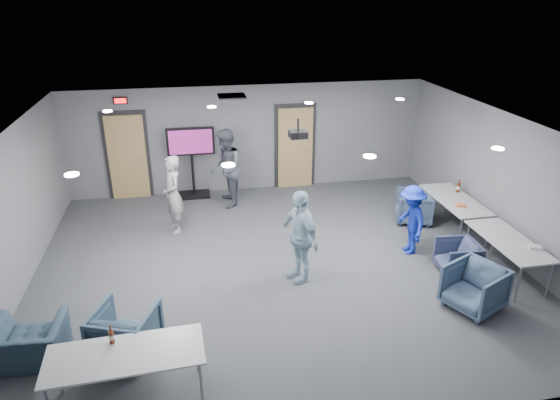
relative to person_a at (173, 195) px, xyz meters
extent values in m
plane|color=#34373B|center=(1.91, -1.82, -0.85)|extent=(9.00, 9.00, 0.00)
plane|color=silver|center=(1.91, -1.82, 1.85)|extent=(9.00, 9.00, 0.00)
cube|color=slate|center=(1.91, 2.18, 0.50)|extent=(9.00, 0.02, 2.70)
cube|color=slate|center=(1.91, -5.82, 0.50)|extent=(9.00, 0.02, 2.70)
cube|color=slate|center=(-2.59, -1.82, 0.50)|extent=(0.02, 8.00, 2.70)
cube|color=slate|center=(6.41, -1.82, 0.50)|extent=(0.02, 8.00, 2.70)
cube|color=black|center=(-1.09, 2.15, 0.23)|extent=(1.06, 0.06, 2.24)
cube|color=#9E7B4C|center=(-1.09, 2.11, 0.20)|extent=(0.90, 0.05, 2.10)
cylinder|color=#94969C|center=(-0.74, 2.06, 0.15)|extent=(0.04, 0.10, 0.04)
cube|color=black|center=(3.11, 2.15, 0.23)|extent=(1.06, 0.06, 2.24)
cube|color=#9E7B4C|center=(3.11, 2.11, 0.20)|extent=(0.90, 0.05, 2.10)
cylinder|color=#94969C|center=(3.46, 2.06, 0.15)|extent=(0.04, 0.10, 0.04)
cube|color=black|center=(-1.09, 2.12, 1.60)|extent=(0.32, 0.06, 0.16)
cube|color=#FF0C0C|center=(-1.09, 2.08, 1.60)|extent=(0.26, 0.02, 0.11)
cube|color=black|center=(1.41, 0.98, 1.84)|extent=(0.60, 0.60, 0.03)
cylinder|color=white|center=(-1.09, -3.62, 1.84)|extent=(0.18, 0.18, 0.02)
cylinder|color=white|center=(-1.09, -0.02, 1.84)|extent=(0.18, 0.18, 0.02)
cylinder|color=white|center=(0.91, -3.62, 1.84)|extent=(0.18, 0.18, 0.02)
cylinder|color=white|center=(0.91, -0.02, 1.84)|extent=(0.18, 0.18, 0.02)
cylinder|color=white|center=(2.91, -3.62, 1.84)|extent=(0.18, 0.18, 0.02)
cylinder|color=white|center=(2.91, -0.02, 1.84)|extent=(0.18, 0.18, 0.02)
cylinder|color=white|center=(4.91, -3.62, 1.84)|extent=(0.18, 0.18, 0.02)
cylinder|color=white|center=(4.91, -0.02, 1.84)|extent=(0.18, 0.18, 0.02)
imported|color=#A1A3A0|center=(0.00, 0.00, 0.00)|extent=(0.55, 0.70, 1.69)
imported|color=#4E535D|center=(1.22, 1.18, 0.09)|extent=(0.72, 0.92, 1.88)
imported|color=#A4C1D3|center=(2.21, -2.38, 0.01)|extent=(0.74, 1.09, 1.72)
imported|color=#18289C|center=(4.56, -1.83, -0.14)|extent=(0.55, 0.92, 1.41)
imported|color=#36465E|center=(5.26, -0.51, -0.49)|extent=(0.99, 0.97, 0.71)
imported|color=#363E5D|center=(5.12, -2.72, -0.54)|extent=(0.72, 0.71, 0.62)
imported|color=#3D5069|center=(4.81, -3.80, -0.47)|extent=(1.10, 1.09, 0.76)
imported|color=#374C60|center=(-0.67, -3.91, -0.46)|extent=(1.07, 1.08, 0.77)
imported|color=#324657|center=(-1.99, -3.82, -0.54)|extent=(1.01, 0.89, 0.62)
cube|color=#A5A7AA|center=(5.91, -1.08, -0.13)|extent=(0.77, 1.86, 0.03)
cylinder|color=#94969C|center=(5.60, -0.23, -0.50)|extent=(0.04, 0.04, 0.70)
cylinder|color=#94969C|center=(5.60, -1.93, -0.50)|extent=(0.04, 0.04, 0.70)
cylinder|color=#94969C|center=(6.21, -0.23, -0.50)|extent=(0.04, 0.04, 0.70)
cylinder|color=#94969C|center=(6.21, -1.93, -0.50)|extent=(0.04, 0.04, 0.70)
cube|color=#A5A7AA|center=(5.91, -2.98, -0.13)|extent=(0.74, 1.78, 0.03)
cylinder|color=#94969C|center=(5.62, -2.17, -0.50)|extent=(0.04, 0.04, 0.70)
cylinder|color=#94969C|center=(5.62, -3.79, -0.50)|extent=(0.04, 0.04, 0.70)
cylinder|color=#94969C|center=(6.20, -2.17, -0.50)|extent=(0.04, 0.04, 0.70)
cylinder|color=#94969C|center=(6.20, -3.79, -0.50)|extent=(0.04, 0.04, 0.70)
cube|color=#A5A7AA|center=(-0.56, -4.82, -0.13)|extent=(1.96, 0.89, 0.03)
cylinder|color=#94969C|center=(0.31, -4.46, -0.50)|extent=(0.04, 0.04, 0.70)
cylinder|color=#94969C|center=(-1.45, -4.54, -0.50)|extent=(0.04, 0.04, 0.70)
cylinder|color=#94969C|center=(0.34, -5.10, -0.50)|extent=(0.04, 0.04, 0.70)
cylinder|color=#4F1E0D|center=(-0.73, -4.58, -0.03)|extent=(0.06, 0.06, 0.18)
cylinder|color=#4F1E0D|center=(-0.73, -4.58, 0.11)|extent=(0.02, 0.02, 0.08)
cylinder|color=beige|center=(-0.73, -4.58, -0.03)|extent=(0.07, 0.07, 0.06)
cylinder|color=#4F1E0D|center=(6.15, -0.73, -0.01)|extent=(0.07, 0.07, 0.21)
cylinder|color=#4F1E0D|center=(6.15, -0.73, 0.13)|extent=(0.03, 0.03, 0.09)
cylinder|color=beige|center=(6.15, -0.73, -0.01)|extent=(0.08, 0.08, 0.07)
cube|color=#C56231|center=(5.81, -1.46, -0.10)|extent=(0.22, 0.18, 0.04)
cube|color=silver|center=(6.16, -3.36, -0.09)|extent=(0.25, 0.22, 0.05)
cube|color=black|center=(0.45, 1.93, -0.82)|extent=(0.77, 0.55, 0.06)
cylinder|color=black|center=(0.45, 1.93, -0.13)|extent=(0.06, 0.06, 1.32)
cube|color=black|center=(0.45, 1.93, 0.58)|extent=(1.15, 0.07, 0.68)
cube|color=#781A62|center=(0.45, 1.88, 0.58)|extent=(1.04, 0.01, 0.59)
cylinder|color=black|center=(2.39, -1.32, 1.73)|extent=(0.04, 0.04, 0.22)
cube|color=black|center=(2.39, -1.32, 1.55)|extent=(0.33, 0.28, 0.13)
cylinder|color=black|center=(2.39, -1.47, 1.55)|extent=(0.08, 0.06, 0.08)
camera|label=1|loc=(0.41, -9.99, 4.04)|focal=32.00mm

